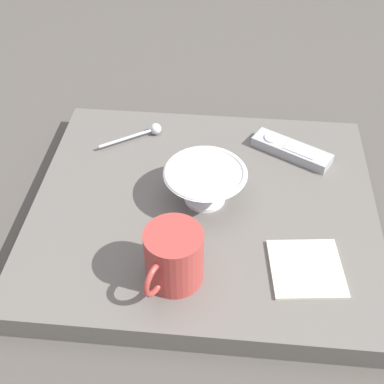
% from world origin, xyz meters
% --- Properties ---
extents(ground_plane, '(6.00, 6.00, 0.00)m').
position_xyz_m(ground_plane, '(0.00, 0.00, 0.00)').
color(ground_plane, '#47423D').
extents(table, '(0.62, 0.55, 0.05)m').
position_xyz_m(table, '(0.00, 0.00, 0.02)').
color(table, '#5B5651').
rests_on(table, ground).
extents(cereal_bowl, '(0.15, 0.15, 0.07)m').
position_xyz_m(cereal_bowl, '(0.00, -0.01, 0.08)').
color(cereal_bowl, silver).
rests_on(cereal_bowl, table).
extents(coffee_mug, '(0.09, 0.12, 0.10)m').
position_xyz_m(coffee_mug, '(0.03, 0.17, 0.10)').
color(coffee_mug, '#A53833').
rests_on(coffee_mug, table).
extents(teaspoon, '(0.12, 0.09, 0.02)m').
position_xyz_m(teaspoon, '(0.13, -0.19, 0.06)').
color(teaspoon, silver).
rests_on(teaspoon, table).
extents(tv_remote_near, '(0.16, 0.12, 0.02)m').
position_xyz_m(tv_remote_near, '(-0.16, -0.16, 0.06)').
color(tv_remote_near, '#9E9EA3').
rests_on(tv_remote_near, table).
extents(folded_napkin, '(0.13, 0.13, 0.01)m').
position_xyz_m(folded_napkin, '(-0.18, 0.14, 0.05)').
color(folded_napkin, beige).
rests_on(folded_napkin, table).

